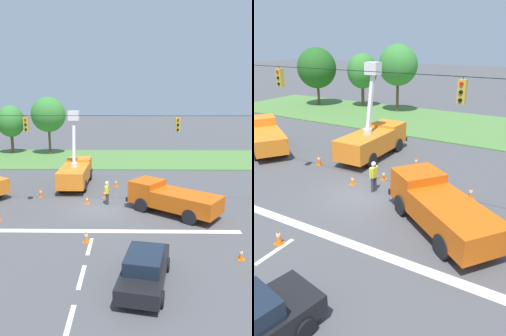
# 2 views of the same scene
# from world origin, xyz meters

# --- Properties ---
(ground_plane) EXTENTS (200.00, 200.00, 0.00)m
(ground_plane) POSITION_xyz_m (0.00, 0.00, 0.00)
(ground_plane) COLOR #4C4C4F
(grass_verge) EXTENTS (56.00, 12.00, 0.10)m
(grass_verge) POSITION_xyz_m (0.00, 18.00, 0.05)
(grass_verge) COLOR #517F3D
(grass_verge) RESTS_ON ground
(lane_markings) EXTENTS (17.60, 15.25, 0.01)m
(lane_markings) POSITION_xyz_m (0.00, -5.24, 0.00)
(lane_markings) COLOR silver
(lane_markings) RESTS_ON ground
(signal_gantry) EXTENTS (26.20, 0.33, 7.20)m
(signal_gantry) POSITION_xyz_m (0.06, -0.00, 4.25)
(signal_gantry) COLOR slate
(signal_gantry) RESTS_ON ground
(tree_far_west) EXTENTS (4.74, 4.92, 7.13)m
(tree_far_west) POSITION_xyz_m (-19.26, 19.47, 4.65)
(tree_far_west) COLOR brown
(tree_far_west) RESTS_ON ground
(tree_west) EXTENTS (3.63, 3.80, 6.46)m
(tree_west) POSITION_xyz_m (-13.77, 21.48, 4.36)
(tree_west) COLOR brown
(tree_west) RESTS_ON ground
(tree_centre) EXTENTS (4.46, 4.19, 7.57)m
(tree_centre) POSITION_xyz_m (-8.55, 20.86, 5.29)
(tree_centre) COLOR brown
(tree_centre) RESTS_ON ground
(utility_truck_bucket_lift) EXTENTS (2.34, 6.70, 6.58)m
(utility_truck_bucket_lift) POSITION_xyz_m (-2.66, 6.07, 1.34)
(utility_truck_bucket_lift) COLOR orange
(utility_truck_bucket_lift) RESTS_ON ground
(utility_truck_support_near) EXTENTS (6.48, 5.65, 2.02)m
(utility_truck_support_near) POSITION_xyz_m (4.97, -0.66, 1.09)
(utility_truck_support_near) COLOR #D6560F
(utility_truck_support_near) RESTS_ON ground
(utility_truck_support_far) EXTENTS (6.41, 5.25, 2.24)m
(utility_truck_support_far) POSITION_xyz_m (-10.51, 3.12, 1.15)
(utility_truck_support_far) COLOR orange
(utility_truck_support_far) RESTS_ON ground
(road_worker) EXTENTS (0.31, 0.64, 1.77)m
(road_worker) POSITION_xyz_m (0.47, 1.09, 1.00)
(road_worker) COLOR #383842
(road_worker) RESTS_ON ground
(traffic_cone_foreground_left) EXTENTS (0.36, 0.36, 0.63)m
(traffic_cone_foreground_left) POSITION_xyz_m (0.14, 2.76, 0.30)
(traffic_cone_foreground_left) COLOR orange
(traffic_cone_foreground_left) RESTS_ON ground
(traffic_cone_foreground_right) EXTENTS (0.36, 0.36, 0.74)m
(traffic_cone_foreground_right) POSITION_xyz_m (0.90, 5.78, 0.36)
(traffic_cone_foreground_right) COLOR orange
(traffic_cone_foreground_right) RESTS_ON ground
(traffic_cone_mid_right) EXTENTS (0.36, 0.36, 0.62)m
(traffic_cone_mid_right) POSITION_xyz_m (-1.06, 1.19, 0.29)
(traffic_cone_mid_right) COLOR orange
(traffic_cone_mid_right) RESTS_ON ground
(traffic_cone_near_bucket) EXTENTS (0.36, 0.36, 0.79)m
(traffic_cone_near_bucket) POSITION_xyz_m (-4.93, 2.73, 0.39)
(traffic_cone_near_bucket) COLOR orange
(traffic_cone_near_bucket) RESTS_ON ground
(traffic_cone_lane_edge_a) EXTENTS (0.36, 0.36, 0.73)m
(traffic_cone_lane_edge_a) POSITION_xyz_m (-0.25, -5.27, 0.36)
(traffic_cone_lane_edge_a) COLOR orange
(traffic_cone_lane_edge_a) RESTS_ON ground
(traffic_cone_far_left) EXTENTS (0.36, 0.36, 0.76)m
(traffic_cone_far_left) POSITION_xyz_m (5.40, 2.91, 0.38)
(traffic_cone_far_left) COLOR orange
(traffic_cone_far_left) RESTS_ON ground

